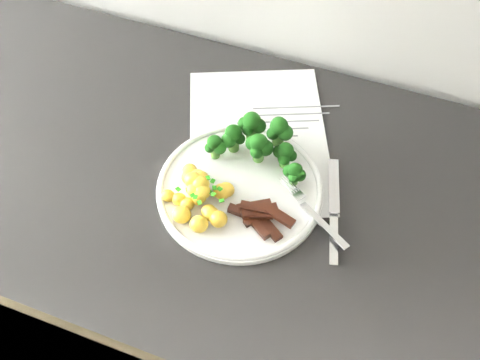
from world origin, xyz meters
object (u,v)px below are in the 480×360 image
(counter, at_px, (293,325))
(knife, at_px, (334,223))
(broccoli, at_px, (261,141))
(potatoes, at_px, (199,193))
(recipe_paper, at_px, (258,138))
(plate, at_px, (240,189))
(fork, at_px, (315,215))
(beef_strips, at_px, (259,215))

(counter, distance_m, knife, 0.45)
(broccoli, relative_size, potatoes, 1.49)
(counter, relative_size, knife, 12.85)
(recipe_paper, relative_size, potatoes, 3.44)
(recipe_paper, xyz_separation_m, plate, (0.01, -0.11, 0.01))
(broccoli, xyz_separation_m, fork, (0.11, -0.08, -0.03))
(counter, height_order, beef_strips, beef_strips)
(beef_strips, relative_size, knife, 0.56)
(recipe_paper, distance_m, beef_strips, 0.16)
(recipe_paper, xyz_separation_m, broccoli, (0.02, -0.04, 0.04))
(broccoli, bearing_deg, knife, -28.88)
(broccoli, relative_size, knife, 0.90)
(plate, height_order, beef_strips, beef_strips)
(broccoli, xyz_separation_m, potatoes, (-0.06, -0.11, -0.02))
(broccoli, relative_size, fork, 1.26)
(recipe_paper, bearing_deg, fork, -42.76)
(potatoes, distance_m, beef_strips, 0.10)
(beef_strips, relative_size, fork, 0.78)
(recipe_paper, bearing_deg, plate, -85.07)
(fork, bearing_deg, plate, 174.70)
(plate, bearing_deg, recipe_paper, 94.93)
(potatoes, bearing_deg, plate, 38.63)
(recipe_paper, bearing_deg, broccoli, -67.23)
(counter, xyz_separation_m, broccoli, (-0.11, 0.06, 0.49))
(counter, relative_size, potatoes, 21.26)
(potatoes, xyz_separation_m, knife, (0.20, 0.03, -0.02))
(beef_strips, bearing_deg, fork, 22.24)
(knife, bearing_deg, broccoli, 151.12)
(plate, relative_size, potatoes, 2.32)
(recipe_paper, height_order, potatoes, potatoes)
(broccoli, bearing_deg, beef_strips, -70.81)
(beef_strips, bearing_deg, broccoli, 109.19)
(plate, distance_m, broccoli, 0.08)
(recipe_paper, bearing_deg, beef_strips, -69.84)
(plate, height_order, fork, fork)
(counter, xyz_separation_m, beef_strips, (-0.07, -0.05, 0.46))
(counter, xyz_separation_m, potatoes, (-0.17, -0.05, 0.47))
(potatoes, height_order, fork, potatoes)
(counter, bearing_deg, fork, -79.70)
(knife, bearing_deg, potatoes, -171.29)
(counter, distance_m, potatoes, 0.50)
(knife, bearing_deg, counter, 153.91)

